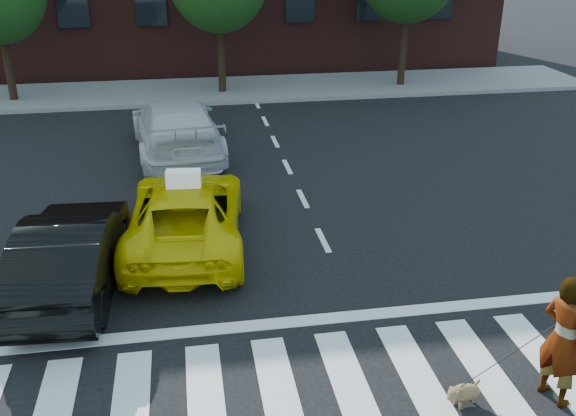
{
  "coord_description": "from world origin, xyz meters",
  "views": [
    {
      "loc": [
        -1.05,
        -7.0,
        5.88
      ],
      "look_at": [
        0.75,
        3.67,
        1.1
      ],
      "focal_mm": 40.0,
      "sensor_mm": 36.0,
      "label": 1
    }
  ],
  "objects_px": {
    "dog": "(463,393)",
    "woman": "(564,340)",
    "taxi": "(186,214)",
    "black_sedan": "(71,252)",
    "white_suv": "(176,127)"
  },
  "relations": [
    {
      "from": "dog",
      "to": "woman",
      "type": "bearing_deg",
      "value": -24.36
    },
    {
      "from": "taxi",
      "to": "black_sedan",
      "type": "relative_size",
      "value": 1.12
    },
    {
      "from": "white_suv",
      "to": "dog",
      "type": "distance_m",
      "value": 11.61
    },
    {
      "from": "white_suv",
      "to": "dog",
      "type": "xyz_separation_m",
      "value": [
        3.63,
        -11.01,
        -0.6
      ]
    },
    {
      "from": "black_sedan",
      "to": "woman",
      "type": "relative_size",
      "value": 2.26
    },
    {
      "from": "black_sedan",
      "to": "dog",
      "type": "distance_m",
      "value": 6.83
    },
    {
      "from": "white_suv",
      "to": "woman",
      "type": "xyz_separation_m",
      "value": [
        4.91,
        -11.08,
        0.15
      ]
    },
    {
      "from": "taxi",
      "to": "white_suv",
      "type": "distance_m",
      "value": 5.6
    },
    {
      "from": "taxi",
      "to": "dog",
      "type": "bearing_deg",
      "value": 127.45
    },
    {
      "from": "taxi",
      "to": "woman",
      "type": "height_order",
      "value": "woman"
    },
    {
      "from": "taxi",
      "to": "dog",
      "type": "relative_size",
      "value": 8.42
    },
    {
      "from": "black_sedan",
      "to": "white_suv",
      "type": "height_order",
      "value": "white_suv"
    },
    {
      "from": "black_sedan",
      "to": "dog",
      "type": "bearing_deg",
      "value": 147.11
    },
    {
      "from": "black_sedan",
      "to": "woman",
      "type": "height_order",
      "value": "woman"
    },
    {
      "from": "white_suv",
      "to": "taxi",
      "type": "bearing_deg",
      "value": 85.67
    }
  ]
}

